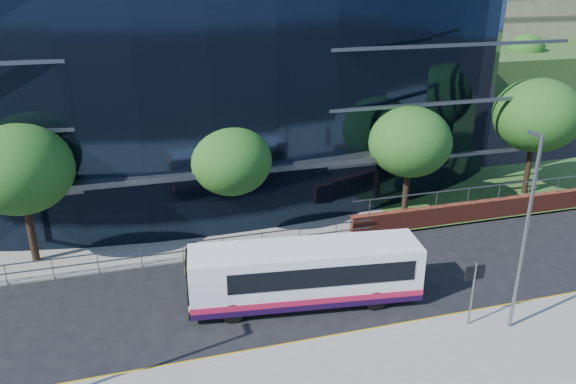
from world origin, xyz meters
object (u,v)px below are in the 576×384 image
object	(u,v)px
tree_dist_f	(527,49)
tree_far_d	(537,115)
tree_far_b	(231,161)
streetlight_east	(526,230)
tree_far_a	(19,170)
tree_dist_e	(418,53)
street_sign	(474,281)
tree_far_c	(410,142)
city_bus	(307,274)

from	to	relation	value
tree_dist_f	tree_far_d	bearing A→B (deg)	-126.87
tree_far_b	streetlight_east	size ratio (longest dim) A/B	0.76
tree_far_a	tree_dist_e	xyz separation A→B (m)	(37.00, 31.00, -0.33)
street_sign	tree_dist_f	world-z (taller)	tree_dist_f
tree_far_a	tree_far_d	distance (m)	29.02
tree_far_a	streetlight_east	bearing A→B (deg)	-30.46
tree_far_c	tree_far_a	bearing A→B (deg)	180.00
tree_far_a	tree_far_c	distance (m)	20.00
tree_far_a	city_bus	xyz separation A→B (m)	(11.78, -7.07, -3.45)
tree_far_c	city_bus	distance (m)	11.28
tree_far_c	city_bus	xyz separation A→B (m)	(-8.22, -7.07, -3.12)
tree_dist_f	city_bus	world-z (taller)	tree_dist_f
city_bus	street_sign	bearing A→B (deg)	-24.59
street_sign	tree_far_a	xyz separation A→B (m)	(-17.50, 10.59, 2.71)
tree_dist_e	tree_far_a	bearing A→B (deg)	-140.04
tree_dist_e	city_bus	size ratio (longest dim) A/B	0.65
city_bus	tree_far_a	bearing A→B (deg)	156.01
tree_far_b	streetlight_east	world-z (taller)	streetlight_east
tree_far_b	tree_dist_e	bearing A→B (deg)	48.48
tree_dist_f	streetlight_east	distance (m)	55.74
tree_far_b	tree_far_d	size ratio (longest dim) A/B	0.81
city_bus	tree_far_b	bearing A→B (deg)	110.20
street_sign	tree_far_b	xyz separation A→B (m)	(-7.50, 11.09, 2.06)
street_sign	tree_far_a	world-z (taller)	tree_far_a
city_bus	tree_far_c	bearing A→B (deg)	47.67
tree_dist_e	tree_dist_f	xyz separation A→B (m)	(16.00, 2.00, -0.33)
tree_far_b	tree_dist_f	distance (m)	53.90
tree_dist_e	tree_dist_f	world-z (taller)	tree_dist_e
tree_far_a	streetlight_east	xyz separation A→B (m)	(19.00, -11.17, -0.42)
street_sign	tree_dist_f	size ratio (longest dim) A/B	0.46
tree_far_a	city_bus	distance (m)	14.16
street_sign	streetlight_east	distance (m)	2.80
tree_far_c	tree_far_d	bearing A→B (deg)	6.34
tree_far_a	tree_far_b	bearing A→B (deg)	2.86
street_sign	tree_dist_e	xyz separation A→B (m)	(19.50, 41.59, 2.39)
tree_far_d	streetlight_east	xyz separation A→B (m)	(-10.00, -12.17, -0.75)
tree_far_b	tree_far_d	bearing A→B (deg)	1.51
street_sign	tree_far_a	size ratio (longest dim) A/B	0.40
tree_dist_f	tree_far_a	bearing A→B (deg)	-148.09
tree_dist_f	tree_dist_e	bearing A→B (deg)	-172.87
tree_dist_e	tree_far_c	bearing A→B (deg)	-118.74
tree_far_a	tree_dist_f	size ratio (longest dim) A/B	1.15
tree_far_d	streetlight_east	world-z (taller)	streetlight_east
tree_dist_e	streetlight_east	distance (m)	45.85
tree_dist_e	tree_dist_f	bearing A→B (deg)	7.13
tree_far_c	tree_dist_e	bearing A→B (deg)	61.26
tree_far_c	tree_dist_f	bearing A→B (deg)	45.00
street_sign	tree_far_c	size ratio (longest dim) A/B	0.43
tree_far_c	tree_dist_e	world-z (taller)	same
tree_far_a	tree_far_c	xyz separation A→B (m)	(20.00, 0.00, -0.33)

